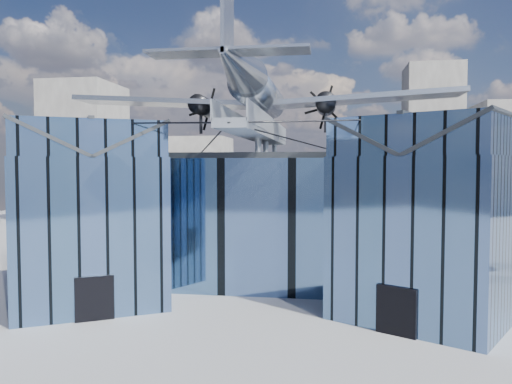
# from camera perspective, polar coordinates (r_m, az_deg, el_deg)

# --- Properties ---
(ground_plane) EXTENTS (120.00, 120.00, 0.00)m
(ground_plane) POSITION_cam_1_polar(r_m,az_deg,el_deg) (32.90, -0.53, -12.81)
(ground_plane) COLOR gray
(museum) EXTENTS (32.88, 24.50, 17.60)m
(museum) POSITION_cam_1_polar(r_m,az_deg,el_deg) (37.57, 0.87, -2.23)
(museum) COLOR #4C6D9B
(museum) RESTS_ON ground
(bg_towers) EXTENTS (77.00, 24.50, 26.00)m
(bg_towers) POSITION_cam_1_polar(r_m,az_deg,el_deg) (81.83, 6.09, 3.71)
(bg_towers) COLOR gray
(bg_towers) RESTS_ON ground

